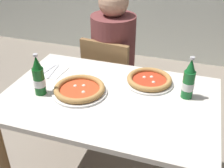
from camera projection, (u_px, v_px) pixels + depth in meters
dining_table_main at (109, 112)px, 1.64m from camera, size 1.20×0.80×0.75m
chair_behind_table at (110, 80)px, 2.26m from camera, size 0.44×0.44×0.85m
diner_seated at (113, 66)px, 2.25m from camera, size 0.34×0.34×1.21m
pizza_margherita_near at (80, 89)px, 1.60m from camera, size 0.32×0.32×0.04m
pizza_marinara_far at (149, 80)px, 1.69m from camera, size 0.29×0.29×0.04m
beer_bottle_left at (39, 77)px, 1.55m from camera, size 0.07×0.07×0.25m
beer_bottle_center at (189, 81)px, 1.52m from camera, size 0.07×0.07×0.25m
napkin_with_cutlery at (50, 71)px, 1.82m from camera, size 0.19×0.19×0.01m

